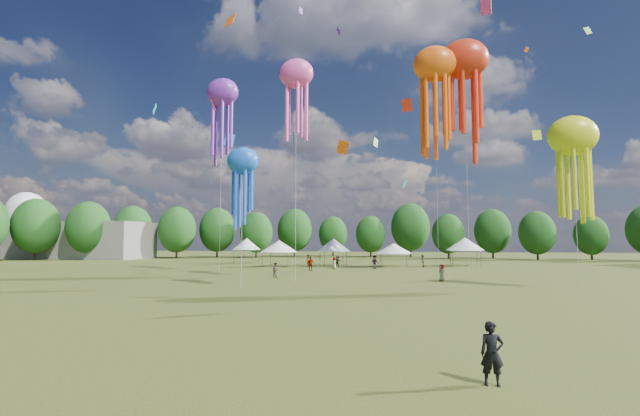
# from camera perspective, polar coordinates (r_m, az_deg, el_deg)

# --- Properties ---
(ground) EXTENTS (300.00, 300.00, 0.00)m
(ground) POSITION_cam_1_polar(r_m,az_deg,el_deg) (14.82, -9.82, -19.13)
(ground) COLOR #384416
(ground) RESTS_ON ground
(observer_main) EXTENTS (0.62, 0.42, 1.66)m
(observer_main) POSITION_cam_1_polar(r_m,az_deg,el_deg) (13.10, 21.40, -17.14)
(observer_main) COLOR black
(observer_main) RESTS_ON ground
(spectator_near) EXTENTS (0.95, 0.87, 1.57)m
(spectator_near) POSITION_cam_1_polar(r_m,az_deg,el_deg) (46.80, -5.81, -8.02)
(spectator_near) COLOR gray
(spectator_near) RESTS_ON ground
(spectators_far) EXTENTS (18.71, 23.72, 1.88)m
(spectators_far) POSITION_cam_1_polar(r_m,az_deg,el_deg) (61.15, 5.42, -7.06)
(spectators_far) COLOR gray
(spectators_far) RESTS_ON ground
(festival_tents) EXTENTS (41.45, 13.22, 4.42)m
(festival_tents) POSITION_cam_1_polar(r_m,az_deg,el_deg) (69.28, 3.84, -4.87)
(festival_tents) COLOR #47474C
(festival_tents) RESTS_ON ground
(show_kites) EXTENTS (38.81, 24.86, 29.21)m
(show_kites) POSITION_cam_1_polar(r_m,az_deg,el_deg) (53.98, 12.39, 14.10)
(show_kites) COLOR #F548AF
(show_kites) RESTS_ON ground
(small_kites) EXTENTS (74.67, 60.60, 43.09)m
(small_kites) POSITION_cam_1_polar(r_m,az_deg,el_deg) (60.78, 7.89, 20.68)
(small_kites) COLOR #F548AF
(small_kites) RESTS_ON ground
(treeline) EXTENTS (201.57, 95.24, 13.43)m
(treeline) POSITION_cam_1_polar(r_m,az_deg,el_deg) (76.44, 4.95, -2.28)
(treeline) COLOR #38281C
(treeline) RESTS_ON ground
(hangar) EXTENTS (40.00, 12.00, 8.00)m
(hangar) POSITION_cam_1_polar(r_m,az_deg,el_deg) (115.09, -30.43, -3.66)
(hangar) COLOR gray
(hangar) RESTS_ON ground
(radome) EXTENTS (9.00, 9.00, 16.00)m
(radome) POSITION_cam_1_polar(r_m,az_deg,el_deg) (130.66, -33.77, -0.90)
(radome) COLOR white
(radome) RESTS_ON ground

